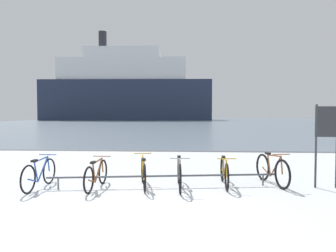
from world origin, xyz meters
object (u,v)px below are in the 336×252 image
object	(u,v)px
bicycle_2	(143,172)
ferry_ship	(126,90)
bicycle_3	(179,173)
bicycle_4	(224,172)
info_sign	(327,131)
bicycle_0	(39,174)
bicycle_1	(96,175)
bicycle_5	(272,170)

from	to	relation	value
bicycle_2	ferry_ship	world-z (taller)	ferry_ship
ferry_ship	bicycle_3	bearing A→B (deg)	-77.96
bicycle_4	info_sign	xyz separation A→B (m)	(2.47, -0.07, 1.05)
bicycle_3	ferry_ship	world-z (taller)	ferry_ship
bicycle_0	bicycle_3	xyz separation A→B (m)	(3.41, 0.23, 0.01)
bicycle_1	bicycle_5	size ratio (longest dim) A/B	0.96
bicycle_1	bicycle_4	xyz separation A→B (m)	(3.15, 0.51, 0.01)
bicycle_5	bicycle_4	bearing A→B (deg)	-171.11
bicycle_0	bicycle_4	world-z (taller)	bicycle_0
bicycle_0	bicycle_1	size ratio (longest dim) A/B	1.03
info_sign	ferry_ship	world-z (taller)	ferry_ship
bicycle_5	bicycle_1	bearing A→B (deg)	-170.88
bicycle_3	ferry_ship	bearing A→B (deg)	102.04
bicycle_4	bicycle_5	bearing A→B (deg)	8.89
bicycle_1	bicycle_5	distance (m)	4.45
bicycle_4	info_sign	world-z (taller)	info_sign
bicycle_2	info_sign	xyz separation A→B (m)	(4.50, 0.18, 1.04)
bicycle_5	ferry_ship	bearing A→B (deg)	103.84
bicycle_1	bicycle_2	xyz separation A→B (m)	(1.12, 0.26, 0.02)
bicycle_1	bicycle_0	bearing A→B (deg)	-176.99
bicycle_2	bicycle_1	bearing A→B (deg)	-167.13
bicycle_2	bicycle_4	size ratio (longest dim) A/B	1.00
bicycle_0	info_sign	distance (m)	7.11
info_sign	ferry_ship	distance (m)	78.32
bicycle_2	bicycle_5	xyz separation A→B (m)	(3.27, 0.45, 0.02)
bicycle_2	bicycle_3	bearing A→B (deg)	-6.16
ferry_ship	bicycle_5	bearing A→B (deg)	-76.16
bicycle_5	bicycle_0	bearing A→B (deg)	-172.33
bicycle_2	bicycle_4	distance (m)	2.05
bicycle_0	bicycle_4	distance (m)	4.58
bicycle_1	bicycle_2	world-z (taller)	bicycle_2
bicycle_0	bicycle_2	world-z (taller)	bicycle_2
info_sign	bicycle_5	bearing A→B (deg)	167.73
bicycle_0	ferry_ship	distance (m)	77.44
bicycle_3	bicycle_4	distance (m)	1.19
bicycle_4	info_sign	bearing A→B (deg)	-1.74
bicycle_5	ferry_ship	xyz separation A→B (m)	(-18.53, 75.24, 7.43)
bicycle_0	info_sign	xyz separation A→B (m)	(7.01, 0.51, 1.04)
bicycle_4	info_sign	size ratio (longest dim) A/B	0.85
bicycle_4	bicycle_2	bearing A→B (deg)	-172.85
bicycle_0	bicycle_5	world-z (taller)	bicycle_5
info_sign	bicycle_4	bearing A→B (deg)	178.26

